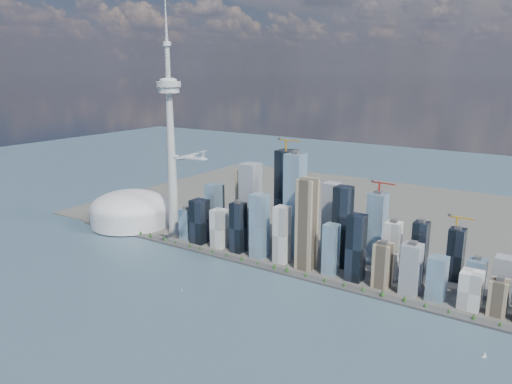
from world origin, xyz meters
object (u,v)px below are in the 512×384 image
Objects in this scene: needle_tower at (171,137)px; sailboat_east at (484,356)px; dome_stadium at (130,210)px; airplane at (189,158)px; sailboat_west at (182,289)px.

needle_tower reaches higher than sailboat_east.
dome_stadium is 20.60× the size of sailboat_east.
dome_stadium is 392.45m from airplane.
sailboat_east is (726.00, -160.35, -232.72)m from needle_tower.
sailboat_west is at bearing -68.79° from airplane.
sailboat_east is at bearing -11.30° from airplane.
airplane is (320.15, -130.93, 185.41)m from dome_stadium.
dome_stadium is 2.52× the size of airplane.
sailboat_west is (53.77, -91.39, -222.01)m from airplane.
sailboat_west is 0.91× the size of sailboat_east.
airplane is 246.03m from sailboat_west.
sailboat_east is (866.00, -150.35, -36.32)m from dome_stadium.
needle_tower is 779.07m from sailboat_east.
sailboat_east reaches higher than sailboat_west.
dome_stadium reaches higher than sailboat_west.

